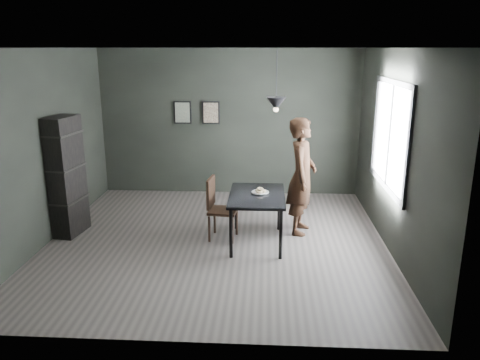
# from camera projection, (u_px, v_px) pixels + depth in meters

# --- Properties ---
(ground) EXTENTS (5.00, 5.00, 0.00)m
(ground) POSITION_uv_depth(u_px,v_px,m) (217.00, 241.00, 7.02)
(ground) COLOR #3B3633
(ground) RESTS_ON ground
(back_wall) EXTENTS (5.00, 0.10, 2.80)m
(back_wall) POSITION_uv_depth(u_px,v_px,m) (229.00, 123.00, 9.04)
(back_wall) COLOR black
(back_wall) RESTS_ON ground
(ceiling) EXTENTS (5.00, 5.00, 0.02)m
(ceiling) POSITION_uv_depth(u_px,v_px,m) (214.00, 48.00, 6.25)
(ceiling) COLOR silver
(ceiling) RESTS_ON ground
(window_assembly) EXTENTS (0.04, 1.96, 1.56)m
(window_assembly) POSITION_uv_depth(u_px,v_px,m) (390.00, 135.00, 6.63)
(window_assembly) COLOR white
(window_assembly) RESTS_ON ground
(cafe_table) EXTENTS (0.80, 1.20, 0.75)m
(cafe_table) POSITION_uv_depth(u_px,v_px,m) (257.00, 200.00, 6.80)
(cafe_table) COLOR black
(cafe_table) RESTS_ON ground
(white_plate) EXTENTS (0.23, 0.23, 0.01)m
(white_plate) POSITION_uv_depth(u_px,v_px,m) (260.00, 193.00, 6.84)
(white_plate) COLOR white
(white_plate) RESTS_ON cafe_table
(donut_pile) EXTENTS (0.16, 0.16, 0.07)m
(donut_pile) POSITION_uv_depth(u_px,v_px,m) (260.00, 191.00, 6.83)
(donut_pile) COLOR beige
(donut_pile) RESTS_ON white_plate
(woman) EXTENTS (0.55, 0.73, 1.81)m
(woman) POSITION_uv_depth(u_px,v_px,m) (302.00, 176.00, 7.16)
(woman) COLOR black
(woman) RESTS_ON ground
(wood_chair) EXTENTS (0.46, 0.46, 0.95)m
(wood_chair) POSITION_uv_depth(u_px,v_px,m) (218.00, 204.00, 7.01)
(wood_chair) COLOR black
(wood_chair) RESTS_ON ground
(shelf_unit) EXTENTS (0.43, 0.65, 1.83)m
(shelf_unit) POSITION_uv_depth(u_px,v_px,m) (66.00, 176.00, 7.11)
(shelf_unit) COLOR black
(shelf_unit) RESTS_ON ground
(pendant_lamp) EXTENTS (0.28, 0.28, 0.86)m
(pendant_lamp) POSITION_uv_depth(u_px,v_px,m) (276.00, 104.00, 6.51)
(pendant_lamp) COLOR black
(pendant_lamp) RESTS_ON ground
(framed_print_left) EXTENTS (0.34, 0.04, 0.44)m
(framed_print_left) POSITION_uv_depth(u_px,v_px,m) (183.00, 112.00, 9.00)
(framed_print_left) COLOR black
(framed_print_left) RESTS_ON ground
(framed_print_right) EXTENTS (0.34, 0.04, 0.44)m
(framed_print_right) POSITION_uv_depth(u_px,v_px,m) (211.00, 113.00, 8.97)
(framed_print_right) COLOR black
(framed_print_right) RESTS_ON ground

